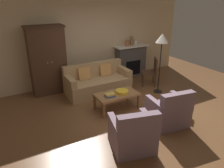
{
  "coord_description": "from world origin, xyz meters",
  "views": [
    {
      "loc": [
        -2.65,
        -3.95,
        2.69
      ],
      "look_at": [
        -0.11,
        0.67,
        0.55
      ],
      "focal_mm": 34.38,
      "sensor_mm": 36.0,
      "label": 1
    }
  ],
  "objects_px": {
    "armoire": "(48,60)",
    "armchair_near_right": "(169,112)",
    "coffee_table": "(117,96)",
    "floor_lamp": "(162,42)",
    "book_stack": "(110,95)",
    "mantel_vase_terracotta": "(127,43)",
    "fruit_bowl": "(122,92)",
    "mantel_vase_bronze": "(132,41)",
    "side_chair_wooden": "(152,70)",
    "armchair_near_left": "(133,134)",
    "fireplace": "(131,60)",
    "couch": "(97,82)",
    "mantel_vase_cream": "(136,42)"
  },
  "relations": [
    {
      "from": "coffee_table",
      "to": "mantel_vase_cream",
      "type": "xyz_separation_m",
      "value": [
        1.89,
        1.96,
        0.84
      ]
    },
    {
      "from": "book_stack",
      "to": "armchair_near_left",
      "type": "distance_m",
      "value": 1.5
    },
    {
      "from": "coffee_table",
      "to": "fruit_bowl",
      "type": "bearing_deg",
      "value": -8.28
    },
    {
      "from": "mantel_vase_bronze",
      "to": "floor_lamp",
      "type": "distance_m",
      "value": 1.66
    },
    {
      "from": "mantel_vase_terracotta",
      "to": "armchair_near_right",
      "type": "relative_size",
      "value": 0.22
    },
    {
      "from": "couch",
      "to": "armchair_near_right",
      "type": "bearing_deg",
      "value": -75.04
    },
    {
      "from": "mantel_vase_cream",
      "to": "side_chair_wooden",
      "type": "distance_m",
      "value": 1.3
    },
    {
      "from": "coffee_table",
      "to": "armchair_near_right",
      "type": "xyz_separation_m",
      "value": [
        0.64,
        -1.2,
        -0.05
      ]
    },
    {
      "from": "armoire",
      "to": "floor_lamp",
      "type": "xyz_separation_m",
      "value": [
        2.87,
        -1.58,
        0.54
      ]
    },
    {
      "from": "book_stack",
      "to": "side_chair_wooden",
      "type": "relative_size",
      "value": 0.29
    },
    {
      "from": "coffee_table",
      "to": "mantel_vase_bronze",
      "type": "distance_m",
      "value": 2.75
    },
    {
      "from": "mantel_vase_terracotta",
      "to": "armchair_near_right",
      "type": "xyz_separation_m",
      "value": [
        -0.89,
        -3.16,
        -0.9
      ]
    },
    {
      "from": "mantel_vase_bronze",
      "to": "armchair_near_right",
      "type": "distance_m",
      "value": 3.47
    },
    {
      "from": "mantel_vase_cream",
      "to": "side_chair_wooden",
      "type": "xyz_separation_m",
      "value": [
        -0.11,
        -1.1,
        -0.69
      ]
    },
    {
      "from": "fruit_bowl",
      "to": "armchair_near_left",
      "type": "height_order",
      "value": "armchair_near_left"
    },
    {
      "from": "mantel_vase_terracotta",
      "to": "armchair_near_left",
      "type": "xyz_separation_m",
      "value": [
        -2.07,
        -3.48,
        -0.9
      ]
    },
    {
      "from": "armoire",
      "to": "fruit_bowl",
      "type": "relative_size",
      "value": 6.0
    },
    {
      "from": "couch",
      "to": "side_chair_wooden",
      "type": "bearing_deg",
      "value": -10.31
    },
    {
      "from": "mantel_vase_bronze",
      "to": "armchair_near_left",
      "type": "height_order",
      "value": "mantel_vase_bronze"
    },
    {
      "from": "armoire",
      "to": "book_stack",
      "type": "xyz_separation_m",
      "value": [
        1.0,
        -1.96,
        -0.54
      ]
    },
    {
      "from": "fruit_bowl",
      "to": "armchair_near_right",
      "type": "relative_size",
      "value": 0.38
    },
    {
      "from": "fruit_bowl",
      "to": "side_chair_wooden",
      "type": "bearing_deg",
      "value": 28.07
    },
    {
      "from": "side_chair_wooden",
      "to": "fireplace",
      "type": "bearing_deg",
      "value": 93.85
    },
    {
      "from": "fireplace",
      "to": "armchair_near_left",
      "type": "distance_m",
      "value": 4.16
    },
    {
      "from": "mantel_vase_terracotta",
      "to": "armchair_near_right",
      "type": "height_order",
      "value": "mantel_vase_terracotta"
    },
    {
      "from": "book_stack",
      "to": "mantel_vase_terracotta",
      "type": "xyz_separation_m",
      "value": [
        1.77,
        2.02,
        0.76
      ]
    },
    {
      "from": "floor_lamp",
      "to": "mantel_vase_cream",
      "type": "bearing_deg",
      "value": 80.89
    },
    {
      "from": "book_stack",
      "to": "floor_lamp",
      "type": "relative_size",
      "value": 0.15
    },
    {
      "from": "book_stack",
      "to": "armchair_near_right",
      "type": "bearing_deg",
      "value": -52.47
    },
    {
      "from": "side_chair_wooden",
      "to": "couch",
      "type": "bearing_deg",
      "value": 169.69
    },
    {
      "from": "mantel_vase_terracotta",
      "to": "armchair_near_right",
      "type": "bearing_deg",
      "value": -105.74
    },
    {
      "from": "mantel_vase_cream",
      "to": "armchair_near_left",
      "type": "bearing_deg",
      "value": -124.92
    },
    {
      "from": "fruit_bowl",
      "to": "book_stack",
      "type": "bearing_deg",
      "value": -173.07
    },
    {
      "from": "book_stack",
      "to": "armchair_near_left",
      "type": "xyz_separation_m",
      "value": [
        -0.3,
        -1.46,
        -0.14
      ]
    },
    {
      "from": "fruit_bowl",
      "to": "side_chair_wooden",
      "type": "distance_m",
      "value": 1.87
    },
    {
      "from": "coffee_table",
      "to": "couch",
      "type": "bearing_deg",
      "value": 89.82
    },
    {
      "from": "couch",
      "to": "mantel_vase_cream",
      "type": "distance_m",
      "value": 2.23
    },
    {
      "from": "armoire",
      "to": "fruit_bowl",
      "type": "height_order",
      "value": "armoire"
    },
    {
      "from": "coffee_table",
      "to": "armchair_near_left",
      "type": "xyz_separation_m",
      "value": [
        -0.54,
        -1.52,
        -0.05
      ]
    },
    {
      "from": "mantel_vase_bronze",
      "to": "fireplace",
      "type": "bearing_deg",
      "value": 90.0
    },
    {
      "from": "mantel_vase_bronze",
      "to": "floor_lamp",
      "type": "height_order",
      "value": "floor_lamp"
    },
    {
      "from": "book_stack",
      "to": "mantel_vase_bronze",
      "type": "distance_m",
      "value": 2.92
    },
    {
      "from": "armoire",
      "to": "armchair_near_right",
      "type": "height_order",
      "value": "armoire"
    },
    {
      "from": "mantel_vase_terracotta",
      "to": "mantel_vase_bronze",
      "type": "xyz_separation_m",
      "value": [
        0.18,
        0.0,
        0.06
      ]
    },
    {
      "from": "side_chair_wooden",
      "to": "coffee_table",
      "type": "bearing_deg",
      "value": -154.3
    },
    {
      "from": "armoire",
      "to": "coffee_table",
      "type": "height_order",
      "value": "armoire"
    },
    {
      "from": "coffee_table",
      "to": "floor_lamp",
      "type": "bearing_deg",
      "value": 10.96
    },
    {
      "from": "book_stack",
      "to": "armchair_near_right",
      "type": "relative_size",
      "value": 0.29
    },
    {
      "from": "floor_lamp",
      "to": "mantel_vase_bronze",
      "type": "bearing_deg",
      "value": 87.11
    },
    {
      "from": "armoire",
      "to": "coffee_table",
      "type": "distance_m",
      "value": 2.35
    }
  ]
}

